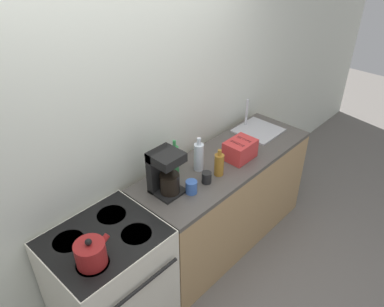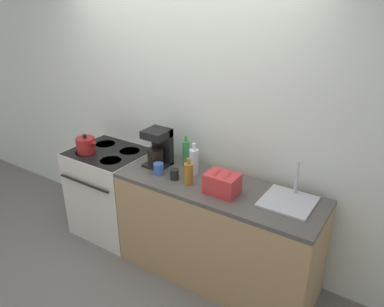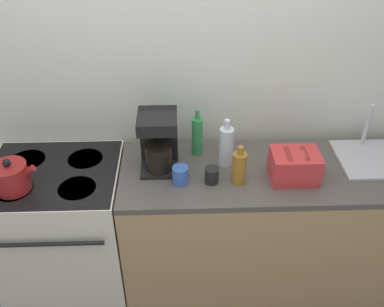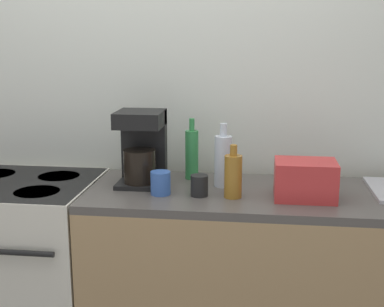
# 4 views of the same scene
# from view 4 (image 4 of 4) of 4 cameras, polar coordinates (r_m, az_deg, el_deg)

# --- Properties ---
(wall_back) EXTENTS (8.00, 0.05, 2.60)m
(wall_back) POSITION_cam_4_polar(r_m,az_deg,el_deg) (2.72, -3.40, 6.44)
(wall_back) COLOR silver
(wall_back) RESTS_ON ground_plane
(stove) EXTENTS (0.74, 0.67, 0.92)m
(stove) POSITION_cam_4_polar(r_m,az_deg,el_deg) (2.79, -17.77, -11.77)
(stove) COLOR silver
(stove) RESTS_ON ground_plane
(counter_block) EXTENTS (1.74, 0.60, 0.92)m
(counter_block) POSITION_cam_4_polar(r_m,az_deg,el_deg) (2.55, 9.48, -14.05)
(counter_block) COLOR tan
(counter_block) RESTS_ON ground_plane
(toaster) EXTENTS (0.25, 0.19, 0.16)m
(toaster) POSITION_cam_4_polar(r_m,az_deg,el_deg) (2.29, 11.98, -2.75)
(toaster) COLOR red
(toaster) RESTS_ON counter_block
(coffee_maker) EXTENTS (0.21, 0.22, 0.34)m
(coffee_maker) POSITION_cam_4_polar(r_m,az_deg,el_deg) (2.45, -5.39, 0.72)
(coffee_maker) COLOR black
(coffee_maker) RESTS_ON counter_block
(bottle_green) EXTENTS (0.06, 0.06, 0.29)m
(bottle_green) POSITION_cam_4_polar(r_m,az_deg,el_deg) (2.54, -0.02, -0.02)
(bottle_green) COLOR #338C47
(bottle_green) RESTS_ON counter_block
(bottle_clear) EXTENTS (0.08, 0.08, 0.29)m
(bottle_clear) POSITION_cam_4_polar(r_m,az_deg,el_deg) (2.41, 3.33, -0.71)
(bottle_clear) COLOR silver
(bottle_clear) RESTS_ON counter_block
(bottle_amber) EXTENTS (0.08, 0.08, 0.23)m
(bottle_amber) POSITION_cam_4_polar(r_m,az_deg,el_deg) (2.26, 4.41, -2.36)
(bottle_amber) COLOR #9E6B23
(bottle_amber) RESTS_ON counter_block
(cup_black) EXTENTS (0.08, 0.08, 0.09)m
(cup_black) POSITION_cam_4_polar(r_m,az_deg,el_deg) (2.28, 0.79, -3.44)
(cup_black) COLOR black
(cup_black) RESTS_ON counter_block
(cup_blue) EXTENTS (0.09, 0.09, 0.10)m
(cup_blue) POSITION_cam_4_polar(r_m,az_deg,el_deg) (2.31, -3.37, -3.16)
(cup_blue) COLOR #3860B2
(cup_blue) RESTS_ON counter_block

